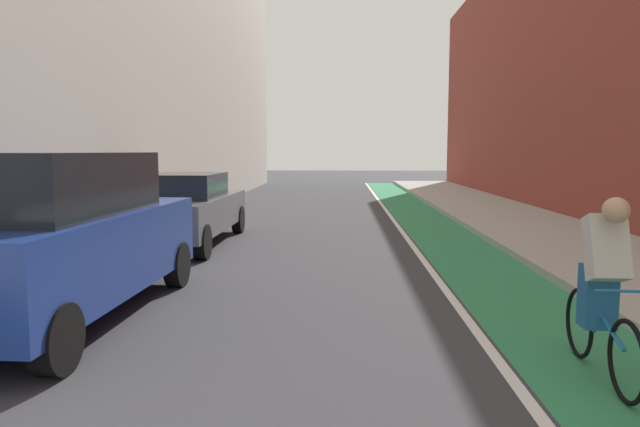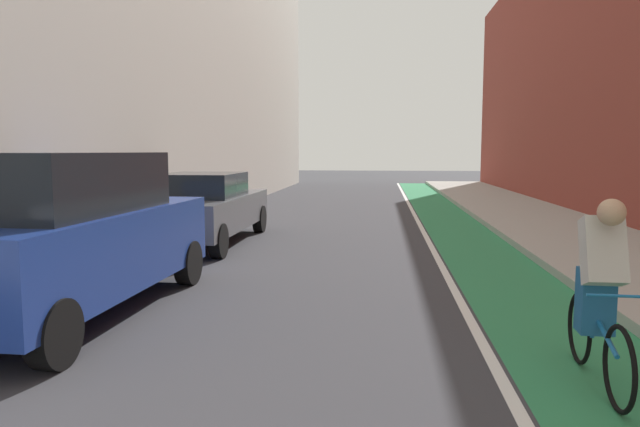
# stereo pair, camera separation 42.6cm
# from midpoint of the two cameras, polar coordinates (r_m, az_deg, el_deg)

# --- Properties ---
(ground_plane) EXTENTS (93.40, 93.40, 0.00)m
(ground_plane) POSITION_cam_midpoint_polar(r_m,az_deg,el_deg) (13.60, -1.29, -2.35)
(ground_plane) COLOR #38383D
(bike_lane_paint) EXTENTS (1.60, 42.46, 0.00)m
(bike_lane_paint) POSITION_cam_midpoint_polar(r_m,az_deg,el_deg) (15.71, 10.14, -1.30)
(bike_lane_paint) COLOR #2D8451
(bike_lane_paint) RESTS_ON ground
(lane_divider_stripe) EXTENTS (0.12, 42.46, 0.00)m
(lane_divider_stripe) POSITION_cam_midpoint_polar(r_m,az_deg,el_deg) (15.61, 6.87, -1.29)
(lane_divider_stripe) COLOR white
(lane_divider_stripe) RESTS_ON ground
(sidewalk_right) EXTENTS (3.30, 42.46, 0.14)m
(sidewalk_right) POSITION_cam_midpoint_polar(r_m,az_deg,el_deg) (16.22, 18.75, -1.05)
(sidewalk_right) COLOR #A8A59E
(sidewalk_right) RESTS_ON ground
(building_facade_right) EXTENTS (2.40, 38.46, 9.90)m
(building_facade_right) POSITION_cam_midpoint_polar(r_m,az_deg,el_deg) (19.20, 25.95, 14.35)
(building_facade_right) COLOR brown
(building_facade_right) RESTS_ON ground
(parked_suv_blue) EXTENTS (2.07, 4.61, 1.98)m
(parked_suv_blue) POSITION_cam_midpoint_polar(r_m,az_deg,el_deg) (7.60, -25.80, -1.92)
(parked_suv_blue) COLOR navy
(parked_suv_blue) RESTS_ON ground
(parked_sedan_gray) EXTENTS (1.85, 4.71, 1.53)m
(parked_sedan_gray) POSITION_cam_midpoint_polar(r_m,az_deg,el_deg) (12.86, -13.93, 0.51)
(parked_sedan_gray) COLOR #595B60
(parked_sedan_gray) RESTS_ON ground
(cyclist_mid) EXTENTS (0.48, 1.73, 1.62)m
(cyclist_mid) POSITION_cam_midpoint_polar(r_m,az_deg,el_deg) (5.63, 23.86, -6.63)
(cyclist_mid) COLOR black
(cyclist_mid) RESTS_ON ground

